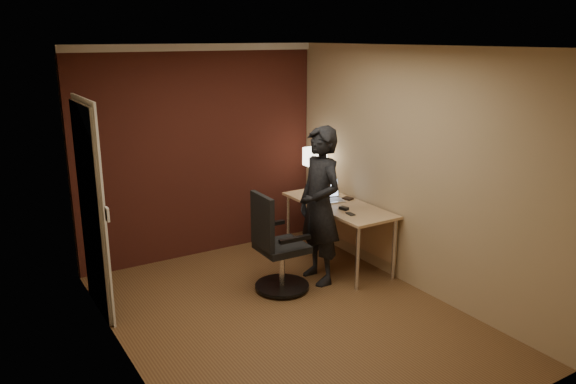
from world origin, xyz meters
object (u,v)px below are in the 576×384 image
object	(u,v)px
desk_lamp	(315,157)
wallet	(348,198)
mouse	(344,208)
person	(320,206)
laptop	(327,195)
phone	(350,214)
office_chair	(276,250)
desk	(343,213)

from	to	relation	value
desk_lamp	wallet	bearing A→B (deg)	-79.38
desk_lamp	mouse	bearing A→B (deg)	-102.20
desk_lamp	person	size ratio (longest dim) A/B	0.32
desk_lamp	laptop	bearing A→B (deg)	-104.69
phone	office_chair	bearing A→B (deg)	178.39
laptop	person	bearing A→B (deg)	-132.87
wallet	office_chair	bearing A→B (deg)	-163.34
phone	mouse	bearing A→B (deg)	82.69
desk	wallet	bearing A→B (deg)	33.06
mouse	laptop	bearing A→B (deg)	65.11
desk	person	world-z (taller)	person
mouse	phone	bearing A→B (deg)	-118.72
desk	laptop	size ratio (longest dim) A/B	3.95
person	phone	bearing A→B (deg)	72.50
wallet	office_chair	size ratio (longest dim) A/B	0.11
office_chair	person	distance (m)	0.66
desk	laptop	bearing A→B (deg)	115.18
person	office_chair	bearing A→B (deg)	-88.45
person	mouse	bearing A→B (deg)	100.64
desk	mouse	xyz separation A→B (m)	(-0.16, -0.22, 0.14)
laptop	office_chair	world-z (taller)	office_chair
wallet	person	distance (m)	0.75
wallet	desk_lamp	bearing A→B (deg)	100.62
mouse	person	world-z (taller)	person
desk	person	distance (m)	0.64
desk	office_chair	size ratio (longest dim) A/B	1.44
laptop	mouse	distance (m)	0.42
mouse	wallet	size ratio (longest dim) A/B	0.91
laptop	wallet	bearing A→B (deg)	-26.94
laptop	person	world-z (taller)	person
person	desk_lamp	bearing A→B (deg)	150.51
desk_lamp	office_chair	xyz separation A→B (m)	(-1.08, -0.90, -0.69)
laptop	phone	bearing A→B (deg)	-100.64
phone	person	bearing A→B (deg)	166.76
laptop	office_chair	distance (m)	1.13
desk	phone	size ratio (longest dim) A/B	13.04
wallet	laptop	bearing A→B (deg)	153.06
desk	laptop	distance (m)	0.29
phone	person	size ratio (longest dim) A/B	0.07
phone	office_chair	size ratio (longest dim) A/B	0.11
laptop	desk	bearing A→B (deg)	-64.82
phone	person	world-z (taller)	person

